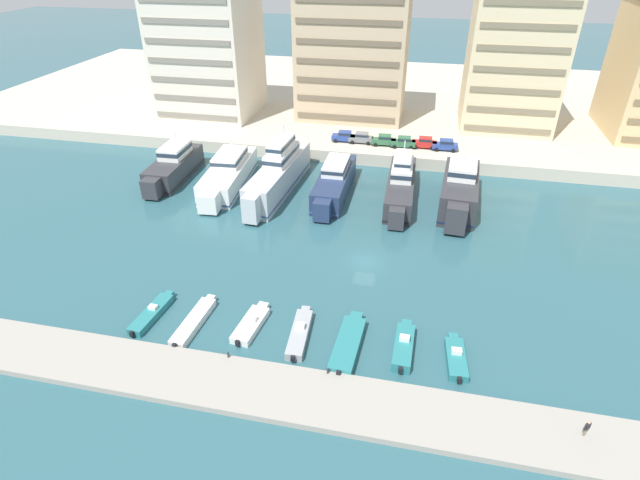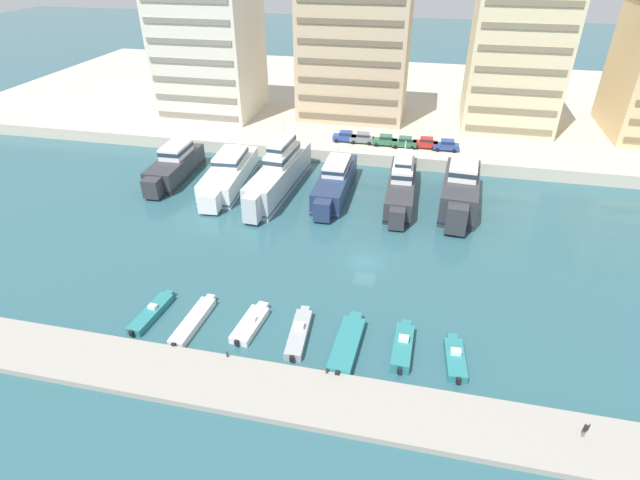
# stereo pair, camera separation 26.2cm
# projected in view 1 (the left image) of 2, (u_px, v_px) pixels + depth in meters

# --- Properties ---
(ground_plane) EXTENTS (400.00, 400.00, 0.00)m
(ground_plane) POSITION_uv_depth(u_px,v_px,m) (365.00, 262.00, 58.25)
(ground_plane) COLOR #2D5B66
(quay_promenade) EXTENTS (180.00, 70.00, 2.05)m
(quay_promenade) POSITION_uv_depth(u_px,v_px,m) (404.00, 101.00, 110.06)
(quay_promenade) COLOR beige
(quay_promenade) RESTS_ON ground
(pier_dock) EXTENTS (120.00, 5.83, 0.60)m
(pier_dock) POSITION_uv_depth(u_px,v_px,m) (331.00, 401.00, 40.50)
(pier_dock) COLOR #9E998E
(pier_dock) RESTS_ON ground
(yacht_charcoal_far_left) EXTENTS (4.70, 16.17, 6.75)m
(yacht_charcoal_far_left) POSITION_uv_depth(u_px,v_px,m) (174.00, 166.00, 77.11)
(yacht_charcoal_far_left) COLOR #333338
(yacht_charcoal_far_left) RESTS_ON ground
(yacht_white_left) EXTENTS (6.10, 19.54, 6.42)m
(yacht_white_left) POSITION_uv_depth(u_px,v_px,m) (228.00, 174.00, 74.94)
(yacht_white_left) COLOR white
(yacht_white_left) RESTS_ON ground
(yacht_silver_mid_left) EXTENTS (5.06, 22.08, 9.14)m
(yacht_silver_mid_left) POSITION_uv_depth(u_px,v_px,m) (279.00, 173.00, 72.90)
(yacht_silver_mid_left) COLOR silver
(yacht_silver_mid_left) RESTS_ON ground
(yacht_navy_center_left) EXTENTS (4.11, 18.17, 6.37)m
(yacht_navy_center_left) POSITION_uv_depth(u_px,v_px,m) (334.00, 182.00, 72.43)
(yacht_navy_center_left) COLOR navy
(yacht_navy_center_left) RESTS_ON ground
(yacht_charcoal_center) EXTENTS (4.00, 19.20, 7.85)m
(yacht_charcoal_center) POSITION_uv_depth(u_px,v_px,m) (401.00, 184.00, 71.09)
(yacht_charcoal_center) COLOR #333338
(yacht_charcoal_center) RESTS_ON ground
(yacht_charcoal_center_right) EXTENTS (5.70, 17.42, 7.81)m
(yacht_charcoal_center_right) POSITION_uv_depth(u_px,v_px,m) (459.00, 190.00, 68.76)
(yacht_charcoal_center_right) COLOR #333338
(yacht_charcoal_center_right) RESTS_ON ground
(motorboat_teal_far_left) EXTENTS (2.05, 6.97, 1.11)m
(motorboat_teal_far_left) POSITION_uv_depth(u_px,v_px,m) (152.00, 313.00, 49.72)
(motorboat_teal_far_left) COLOR teal
(motorboat_teal_far_left) RESTS_ON ground
(motorboat_white_left) EXTENTS (1.96, 7.86, 0.84)m
(motorboat_white_left) POSITION_uv_depth(u_px,v_px,m) (194.00, 321.00, 48.70)
(motorboat_white_left) COLOR white
(motorboat_white_left) RESTS_ON ground
(motorboat_white_mid_left) EXTENTS (2.44, 6.32, 1.11)m
(motorboat_white_mid_left) POSITION_uv_depth(u_px,v_px,m) (251.00, 324.00, 48.38)
(motorboat_white_mid_left) COLOR white
(motorboat_white_mid_left) RESTS_ON ground
(motorboat_grey_center_left) EXTENTS (2.00, 7.35, 1.31)m
(motorboat_grey_center_left) POSITION_uv_depth(u_px,v_px,m) (300.00, 333.00, 47.21)
(motorboat_grey_center_left) COLOR #9EA3A8
(motorboat_grey_center_left) RESTS_ON ground
(motorboat_teal_center) EXTENTS (2.49, 8.38, 0.94)m
(motorboat_teal_center) POSITION_uv_depth(u_px,v_px,m) (348.00, 344.00, 45.92)
(motorboat_teal_center) COLOR teal
(motorboat_teal_center) RESTS_ON ground
(motorboat_teal_center_right) EXTENTS (1.79, 6.61, 1.53)m
(motorboat_teal_center_right) POSITION_uv_depth(u_px,v_px,m) (404.00, 346.00, 45.56)
(motorboat_teal_center_right) COLOR teal
(motorboat_teal_center_right) RESTS_ON ground
(motorboat_teal_mid_right) EXTENTS (2.05, 5.89, 1.23)m
(motorboat_teal_mid_right) POSITION_uv_depth(u_px,v_px,m) (456.00, 358.00, 44.51)
(motorboat_teal_mid_right) COLOR teal
(motorboat_teal_mid_right) RESTS_ON ground
(car_blue_far_left) EXTENTS (4.13, 1.99, 1.80)m
(car_blue_far_left) POSITION_uv_depth(u_px,v_px,m) (344.00, 136.00, 85.49)
(car_blue_far_left) COLOR #28428E
(car_blue_far_left) RESTS_ON quay_promenade
(car_grey_left) EXTENTS (4.12, 1.97, 1.80)m
(car_grey_left) POSITION_uv_depth(u_px,v_px,m) (361.00, 137.00, 84.89)
(car_grey_left) COLOR slate
(car_grey_left) RESTS_ON quay_promenade
(car_green_mid_left) EXTENTS (4.21, 2.14, 1.80)m
(car_green_mid_left) POSITION_uv_depth(u_px,v_px,m) (384.00, 140.00, 83.96)
(car_green_mid_left) COLOR #2D6642
(car_green_mid_left) RESTS_ON quay_promenade
(car_green_center_left) EXTENTS (4.17, 2.07, 1.80)m
(car_green_center_left) POSITION_uv_depth(u_px,v_px,m) (404.00, 142.00, 83.17)
(car_green_center_left) COLOR #2D6642
(car_green_center_left) RESTS_ON quay_promenade
(car_red_center) EXTENTS (4.12, 1.96, 1.80)m
(car_red_center) POSITION_uv_depth(u_px,v_px,m) (425.00, 142.00, 82.94)
(car_red_center) COLOR red
(car_red_center) RESTS_ON quay_promenade
(car_blue_center_right) EXTENTS (4.15, 2.02, 1.80)m
(car_blue_center_right) POSITION_uv_depth(u_px,v_px,m) (445.00, 145.00, 82.05)
(car_blue_center_right) COLOR #28428E
(car_blue_center_right) RESTS_ON quay_promenade
(apartment_block_far_left) EXTENTS (17.52, 16.83, 25.26)m
(apartment_block_far_left) POSITION_uv_depth(u_px,v_px,m) (208.00, 51.00, 94.25)
(apartment_block_far_left) COLOR silver
(apartment_block_far_left) RESTS_ON quay_promenade
(apartment_block_left) EXTENTS (20.12, 13.12, 25.29)m
(apartment_block_left) POSITION_uv_depth(u_px,v_px,m) (353.00, 53.00, 92.06)
(apartment_block_left) COLOR #C6AD89
(apartment_block_left) RESTS_ON quay_promenade
(apartment_block_mid_left) EXTENTS (15.96, 14.88, 25.69)m
(apartment_block_mid_left) POSITION_uv_depth(u_px,v_px,m) (514.00, 59.00, 86.96)
(apartment_block_mid_left) COLOR beige
(apartment_block_mid_left) RESTS_ON quay_promenade
(pedestrian_near_edge) EXTENTS (0.49, 0.42, 1.54)m
(pedestrian_near_edge) POSITION_uv_depth(u_px,v_px,m) (587.00, 427.00, 36.93)
(pedestrian_near_edge) COLOR #7A6B56
(pedestrian_near_edge) RESTS_ON pier_dock
(bollard_west) EXTENTS (0.20, 0.20, 0.61)m
(bollard_west) POSITION_uv_depth(u_px,v_px,m) (228.00, 354.00, 44.14)
(bollard_west) COLOR #2D2D33
(bollard_west) RESTS_ON pier_dock
(bollard_west_mid) EXTENTS (0.20, 0.20, 0.61)m
(bollard_west_mid) POSITION_uv_depth(u_px,v_px,m) (328.00, 370.00, 42.53)
(bollard_west_mid) COLOR #2D2D33
(bollard_west_mid) RESTS_ON pier_dock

